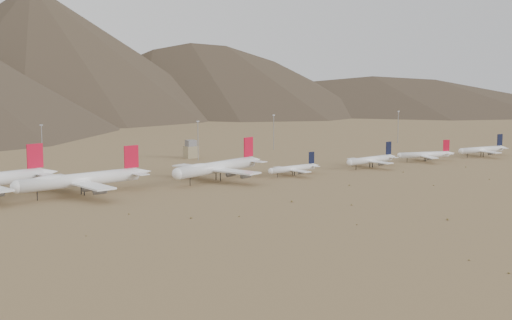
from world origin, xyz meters
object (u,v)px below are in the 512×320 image
widebody_east (217,167)px  narrowbody_a (294,168)px  widebody_centre (81,180)px  control_tower (191,150)px  narrowbody_b (372,160)px

widebody_east → narrowbody_a: bearing=-28.8°
widebody_centre → control_tower: widebody_centre is taller
narrowbody_b → control_tower: narrowbody_b is taller
widebody_east → control_tower: 98.61m
control_tower → narrowbody_b: bearing=-53.0°
widebody_centre → narrowbody_a: size_ratio=1.94×
widebody_centre → control_tower: 145.13m
widebody_centre → widebody_east: widebody_centre is taller
widebody_east → narrowbody_a: (44.99, -5.98, -3.27)m
narrowbody_a → control_tower: (-14.65, 99.79, 1.32)m
narrowbody_b → control_tower: (-72.99, 96.97, 0.60)m
control_tower → widebody_centre: bearing=-136.7°
widebody_east → control_tower: widebody_east is taller
widebody_centre → widebody_east: (75.29, 5.69, -0.17)m
narrowbody_a → control_tower: bearing=91.0°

